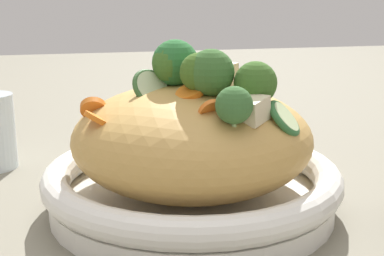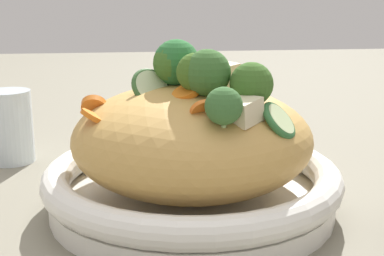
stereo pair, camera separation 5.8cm
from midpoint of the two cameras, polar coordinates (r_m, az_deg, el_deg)
ground_plane at (r=0.61m, az=-2.75°, el=-8.38°), size 3.00×3.00×0.00m
serving_bowl at (r=0.60m, az=-2.79°, el=-5.98°), size 0.32×0.32×0.05m
noodle_heap at (r=0.58m, az=-2.85°, el=-1.12°), size 0.26×0.26×0.12m
broccoli_florets at (r=0.55m, az=-2.04°, el=5.66°), size 0.16×0.13×0.08m
carrot_coins at (r=0.58m, az=-6.84°, el=3.11°), size 0.21×0.14×0.05m
zucchini_slices at (r=0.53m, az=-0.40°, el=2.49°), size 0.13×0.17×0.06m
chicken_chunks at (r=0.56m, az=0.64°, el=4.13°), size 0.14×0.05×0.04m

